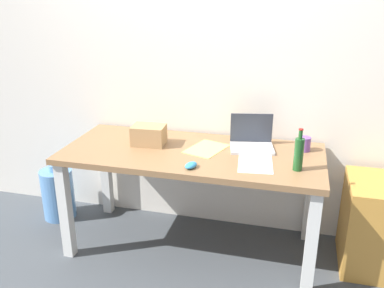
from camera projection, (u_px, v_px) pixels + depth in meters
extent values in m
plane|color=#42474C|center=(192.00, 246.00, 3.06)|extent=(8.00, 8.00, 0.00)
cube|color=silver|center=(207.00, 58.00, 3.00)|extent=(5.20, 0.08, 2.60)
cube|color=olive|center=(192.00, 154.00, 2.80)|extent=(1.74, 0.75, 0.04)
cube|color=silver|center=(66.00, 210.00, 2.84)|extent=(0.07, 0.07, 0.71)
cube|color=silver|center=(311.00, 245.00, 2.46)|extent=(0.07, 0.07, 0.71)
cube|color=silver|center=(106.00, 173.00, 3.41)|extent=(0.07, 0.07, 0.71)
cube|color=silver|center=(310.00, 196.00, 3.03)|extent=(0.07, 0.07, 0.71)
cube|color=silver|center=(252.00, 148.00, 2.81)|extent=(0.32, 0.26, 0.02)
cube|color=#333842|center=(251.00, 128.00, 2.88)|extent=(0.29, 0.07, 0.20)
cylinder|color=#1E5123|center=(299.00, 155.00, 2.47)|extent=(0.06, 0.06, 0.20)
cylinder|color=#1E5123|center=(301.00, 134.00, 2.42)|extent=(0.02, 0.02, 0.05)
cylinder|color=#B21E19|center=(301.00, 129.00, 2.41)|extent=(0.03, 0.03, 0.01)
ellipsoid|color=#338CC6|center=(191.00, 165.00, 2.53)|extent=(0.09, 0.11, 0.03)
cube|color=tan|center=(149.00, 135.00, 2.89)|extent=(0.23, 0.18, 0.14)
cylinder|color=#724799|center=(304.00, 144.00, 2.78)|extent=(0.08, 0.08, 0.09)
cube|color=#F4E06B|center=(206.00, 149.00, 2.83)|extent=(0.29, 0.35, 0.00)
cube|color=white|center=(255.00, 164.00, 2.59)|extent=(0.24, 0.32, 0.00)
cylinder|color=#598CC6|center=(58.00, 194.00, 3.39)|extent=(0.26, 0.26, 0.41)
cylinder|color=#598CC6|center=(55.00, 168.00, 3.30)|extent=(0.09, 0.09, 0.05)
cube|color=#C68938|center=(375.00, 225.00, 2.75)|extent=(0.40, 0.48, 0.62)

